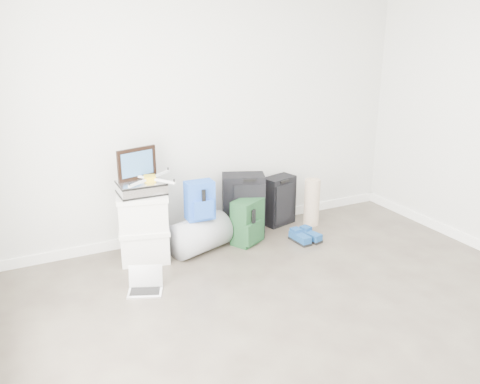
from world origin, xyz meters
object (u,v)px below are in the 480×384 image
briefcase (141,188)px  large_suitcase (244,205)px  duffel_bag (200,235)px  laptop (145,285)px  boxes_stack (144,227)px  carry_on (279,201)px

briefcase → large_suitcase: briefcase is taller
duffel_bag → laptop: size_ratio=1.69×
boxes_stack → laptop: size_ratio=1.94×
large_suitcase → laptop: bearing=-129.7°
duffel_bag → laptop: (-0.72, -0.52, -0.13)m
briefcase → large_suitcase: (1.12, 0.10, -0.39)m
boxes_stack → laptop: 0.68m
duffel_bag → large_suitcase: (0.58, 0.17, 0.16)m
duffel_bag → carry_on: (1.08, 0.27, 0.10)m
boxes_stack → briefcase: 0.39m
briefcase → laptop: bearing=-105.7°
duffel_bag → large_suitcase: bearing=-2.4°
large_suitcase → laptop: (-1.30, -0.69, -0.29)m
boxes_stack → carry_on: bearing=21.4°
carry_on → laptop: bearing=-171.4°
boxes_stack → carry_on: size_ratio=1.21×
boxes_stack → duffel_bag: bearing=6.7°
large_suitcase → laptop: large_suitcase is taller
boxes_stack → laptop: (-0.18, -0.59, -0.29)m
carry_on → laptop: size_ratio=1.61×
briefcase → carry_on: bearing=8.3°
briefcase → carry_on: (1.62, 0.20, -0.45)m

